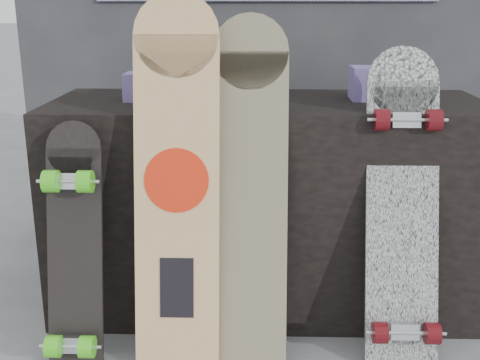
{
  "coord_description": "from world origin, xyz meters",
  "views": [
    {
      "loc": [
        -0.04,
        -1.7,
        1.16
      ],
      "look_at": [
        -0.1,
        0.2,
        0.58
      ],
      "focal_mm": 45.0,
      "sensor_mm": 36.0,
      "label": 1
    }
  ],
  "objects_px": {
    "longboard_celtic": "(249,181)",
    "skateboard_dark": "(73,248)",
    "longboard_geisha": "(177,175)",
    "longboard_cascadia": "(403,203)",
    "vendor_table": "(267,204)"
  },
  "relations": [
    {
      "from": "longboard_geisha",
      "to": "longboard_cascadia",
      "type": "relative_size",
      "value": 1.17
    },
    {
      "from": "longboard_geisha",
      "to": "longboard_cascadia",
      "type": "bearing_deg",
      "value": 4.03
    },
    {
      "from": "longboard_geisha",
      "to": "longboard_celtic",
      "type": "xyz_separation_m",
      "value": [
        0.23,
        0.04,
        -0.03
      ]
    },
    {
      "from": "longboard_celtic",
      "to": "skateboard_dark",
      "type": "distance_m",
      "value": 0.6
    },
    {
      "from": "vendor_table",
      "to": "longboard_celtic",
      "type": "height_order",
      "value": "longboard_celtic"
    },
    {
      "from": "longboard_cascadia",
      "to": "skateboard_dark",
      "type": "bearing_deg",
      "value": -173.81
    },
    {
      "from": "longboard_geisha",
      "to": "vendor_table",
      "type": "bearing_deg",
      "value": 53.16
    },
    {
      "from": "vendor_table",
      "to": "skateboard_dark",
      "type": "height_order",
      "value": "vendor_table"
    },
    {
      "from": "vendor_table",
      "to": "longboard_cascadia",
      "type": "bearing_deg",
      "value": -37.92
    },
    {
      "from": "vendor_table",
      "to": "skateboard_dark",
      "type": "bearing_deg",
      "value": -143.85
    },
    {
      "from": "longboard_celtic",
      "to": "skateboard_dark",
      "type": "bearing_deg",
      "value": -169.21
    },
    {
      "from": "skateboard_dark",
      "to": "longboard_cascadia",
      "type": "bearing_deg",
      "value": 6.19
    },
    {
      "from": "skateboard_dark",
      "to": "longboard_celtic",
      "type": "bearing_deg",
      "value": 10.79
    },
    {
      "from": "vendor_table",
      "to": "longboard_cascadia",
      "type": "relative_size",
      "value": 1.57
    },
    {
      "from": "vendor_table",
      "to": "longboard_geisha",
      "type": "height_order",
      "value": "longboard_geisha"
    }
  ]
}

